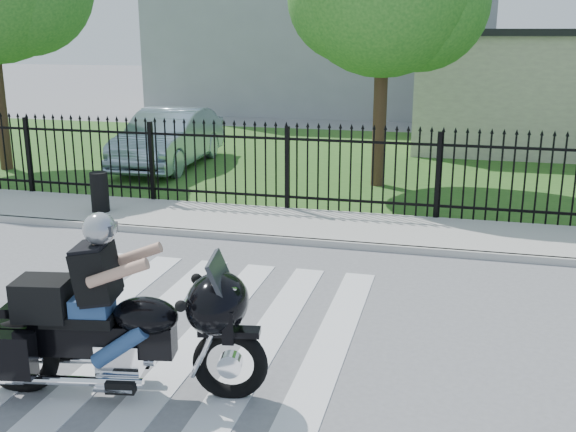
# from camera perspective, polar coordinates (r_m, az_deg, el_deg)

# --- Properties ---
(ground) EXTENTS (120.00, 120.00, 0.00)m
(ground) POSITION_cam_1_polar(r_m,az_deg,el_deg) (8.61, -10.10, -9.98)
(ground) COLOR slate
(ground) RESTS_ON ground
(crosswalk) EXTENTS (5.00, 5.50, 0.01)m
(crosswalk) POSITION_cam_1_polar(r_m,az_deg,el_deg) (8.61, -10.10, -9.94)
(crosswalk) COLOR silver
(crosswalk) RESTS_ON ground
(sidewalk) EXTENTS (40.00, 2.00, 0.12)m
(sidewalk) POSITION_cam_1_polar(r_m,az_deg,el_deg) (13.01, -1.14, -0.62)
(sidewalk) COLOR #ADAAA3
(sidewalk) RESTS_ON ground
(curb) EXTENTS (40.00, 0.12, 0.12)m
(curb) POSITION_cam_1_polar(r_m,az_deg,el_deg) (12.09, -2.40, -1.89)
(curb) COLOR #ADAAA3
(curb) RESTS_ON ground
(grass_strip) EXTENTS (40.00, 12.00, 0.02)m
(grass_strip) POSITION_cam_1_polar(r_m,az_deg,el_deg) (19.68, 4.27, 4.73)
(grass_strip) COLOR #2B5A1F
(grass_strip) RESTS_ON ground
(iron_fence) EXTENTS (26.00, 0.04, 1.80)m
(iron_fence) POSITION_cam_1_polar(r_m,az_deg,el_deg) (13.74, -0.06, 3.88)
(iron_fence) COLOR black
(iron_fence) RESTS_ON ground
(motorcycle_rider) EXTENTS (3.00, 1.31, 1.99)m
(motorcycle_rider) POSITION_cam_1_polar(r_m,az_deg,el_deg) (7.14, -14.64, -8.57)
(motorcycle_rider) COLOR black
(motorcycle_rider) RESTS_ON ground
(parked_car) EXTENTS (1.84, 4.81, 1.56)m
(parked_car) POSITION_cam_1_polar(r_m,az_deg,el_deg) (18.84, -10.06, 6.50)
(parked_car) COLOR #97ADBF
(parked_car) RESTS_ON grass_strip
(litter_bin) EXTENTS (0.41, 0.41, 0.80)m
(litter_bin) POSITION_cam_1_polar(r_m,az_deg,el_deg) (14.06, -15.66, 1.98)
(litter_bin) COLOR black
(litter_bin) RESTS_ON sidewalk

